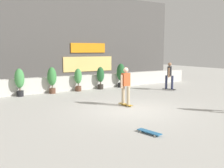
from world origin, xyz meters
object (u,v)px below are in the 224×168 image
potted_plant_1 (52,78)px  skateboard_near_camera (149,132)px  skater_by_wall_right (126,85)px  potted_plant_4 (121,73)px  potted_plant_0 (20,80)px  potted_plant_3 (100,76)px  potted_plant_2 (78,78)px  skater_foreground (169,75)px

potted_plant_1 → skateboard_near_camera: size_ratio=1.81×
skater_by_wall_right → potted_plant_4: bearing=59.0°
potted_plant_0 → skater_by_wall_right: (3.49, -4.83, 0.08)m
skater_by_wall_right → skateboard_near_camera: 3.95m
skater_by_wall_right → skateboard_near_camera: skater_by_wall_right is taller
potted_plant_0 → skateboard_near_camera: potted_plant_0 is taller
potted_plant_3 → skateboard_near_camera: potted_plant_3 is taller
potted_plant_2 → potted_plant_4: (3.04, 0.00, 0.15)m
potted_plant_0 → potted_plant_2: potted_plant_0 is taller
potted_plant_4 → potted_plant_1: bearing=180.0°
potted_plant_1 → potted_plant_2: bearing=-0.0°
potted_plant_0 → potted_plant_1: 1.76m
potted_plant_3 → potted_plant_0: bearing=-180.0°
potted_plant_4 → skater_by_wall_right: skater_by_wall_right is taller
potted_plant_0 → potted_plant_1: potted_plant_1 is taller
skater_foreground → potted_plant_1: bearing=158.6°
potted_plant_1 → potted_plant_2: potted_plant_1 is taller
potted_plant_1 → skater_foreground: (6.51, -2.55, 0.08)m
potted_plant_1 → skateboard_near_camera: bearing=-88.7°
potted_plant_4 → potted_plant_3: bearing=180.0°
skater_foreground → skater_by_wall_right: size_ratio=1.00×
skater_by_wall_right → potted_plant_3: bearing=74.1°
potted_plant_0 → skater_by_wall_right: skater_by_wall_right is taller
potted_plant_2 → potted_plant_4: size_ratio=0.87×
skateboard_near_camera → skater_foreground: bearing=42.5°
potted_plant_3 → potted_plant_2: bearing=-180.0°
potted_plant_2 → skater_foreground: skater_foreground is taller
skateboard_near_camera → potted_plant_3: bearing=70.7°
potted_plant_1 → potted_plant_2: size_ratio=1.10×
potted_plant_2 → skater_by_wall_right: size_ratio=0.80×
potted_plant_0 → potted_plant_3: size_ratio=1.06×
potted_plant_0 → skateboard_near_camera: 8.61m
potted_plant_4 → skateboard_near_camera: potted_plant_4 is taller
potted_plant_0 → skater_by_wall_right: size_ratio=0.87×
potted_plant_2 → skateboard_near_camera: potted_plant_2 is taller
potted_plant_3 → skateboard_near_camera: (-2.93, -8.35, -0.74)m
potted_plant_3 → skateboard_near_camera: bearing=-109.3°
potted_plant_1 → skater_by_wall_right: (1.74, -4.83, 0.08)m
potted_plant_2 → skater_foreground: (4.91, -2.55, 0.17)m
potted_plant_2 → skater_foreground: bearing=-27.4°
potted_plant_0 → potted_plant_2: 3.36m
skater_by_wall_right → skateboard_near_camera: bearing=-113.8°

